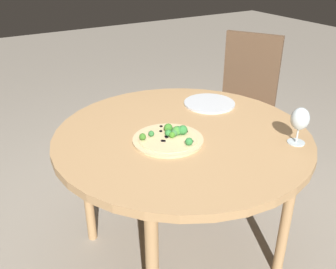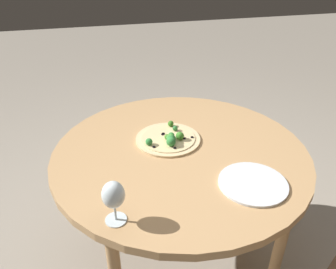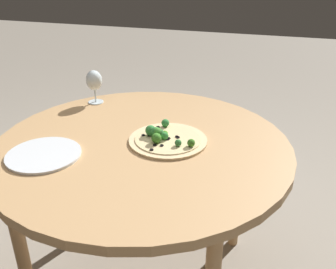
% 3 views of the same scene
% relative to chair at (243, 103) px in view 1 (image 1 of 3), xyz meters
% --- Properties ---
extents(ground_plane, '(12.00, 12.00, 0.00)m').
position_rel_chair_xyz_m(ground_plane, '(-0.83, -0.51, -0.52)').
color(ground_plane, gray).
extents(dining_table, '(1.16, 1.16, 0.73)m').
position_rel_chair_xyz_m(dining_table, '(-0.83, -0.51, 0.15)').
color(dining_table, tan).
rests_on(dining_table, ground_plane).
extents(chair, '(0.55, 0.55, 0.98)m').
position_rel_chair_xyz_m(chair, '(0.00, 0.00, 0.00)').
color(chair, brown).
rests_on(chair, ground_plane).
extents(pizza, '(0.31, 0.31, 0.06)m').
position_rel_chair_xyz_m(pizza, '(-0.92, -0.54, 0.23)').
color(pizza, '#DBBC89').
rests_on(pizza, dining_table).
extents(wine_glass, '(0.08, 0.08, 0.16)m').
position_rel_chair_xyz_m(wine_glass, '(-0.47, -0.84, 0.32)').
color(wine_glass, silver).
rests_on(wine_glass, dining_table).
extents(plate_near, '(0.27, 0.27, 0.01)m').
position_rel_chair_xyz_m(plate_near, '(-0.53, -0.30, 0.22)').
color(plate_near, silver).
rests_on(plate_near, dining_table).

